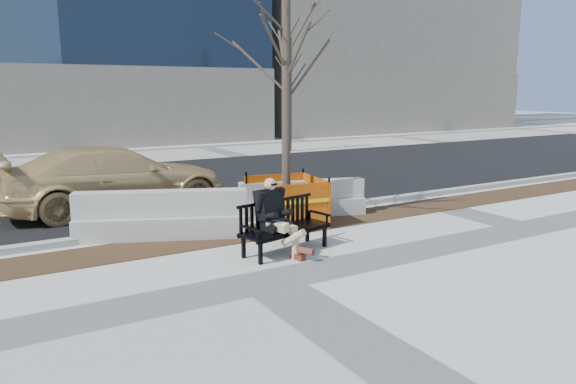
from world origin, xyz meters
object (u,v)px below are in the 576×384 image
at_px(sedan, 118,210).
at_px(jersey_barrier_left, 163,238).
at_px(bench, 286,252).
at_px(jersey_barrier_right, 302,216).
at_px(tree_fence, 286,224).
at_px(seated_man, 274,254).

distance_m(sedan, jersey_barrier_left, 2.97).
bearing_deg(bench, jersey_barrier_right, 40.27).
xyz_separation_m(jersey_barrier_left, jersey_barrier_right, (3.35, 0.19, 0.00)).
xyz_separation_m(tree_fence, jersey_barrier_left, (-2.63, 0.33, 0.00)).
xyz_separation_m(sedan, jersey_barrier_left, (0.20, -2.97, 0.00)).
height_order(seated_man, jersey_barrier_right, seated_man).
bearing_deg(seated_man, jersey_barrier_right, 36.70).
bearing_deg(bench, jersey_barrier_left, 116.65).
distance_m(seated_man, jersey_barrier_right, 2.97).
xyz_separation_m(bench, seated_man, (-0.23, -0.00, 0.00)).
height_order(sedan, jersey_barrier_right, sedan).
distance_m(bench, jersey_barrier_right, 2.82).
bearing_deg(sedan, jersey_barrier_right, -131.15).
xyz_separation_m(seated_man, jersey_barrier_right, (1.96, 2.23, 0.00)).
relative_size(tree_fence, sedan, 1.03).
bearing_deg(jersey_barrier_right, bench, -111.18).
relative_size(bench, tree_fence, 0.32).
xyz_separation_m(bench, sedan, (-1.82, 5.00, 0.00)).
distance_m(bench, sedan, 5.32).
bearing_deg(seated_man, tree_fence, 42.19).
xyz_separation_m(tree_fence, sedan, (-2.82, 3.29, 0.00)).
relative_size(seated_man, sedan, 0.26).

